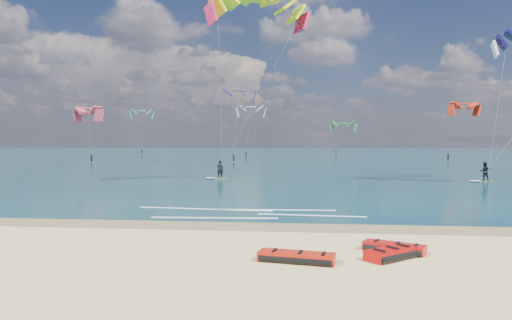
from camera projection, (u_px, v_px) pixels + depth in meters
The scene contains 9 objects.
ground at pixel (280, 172), 59.06m from camera, with size 320.00×320.00×0.00m, color tan.
wet_sand_strip at pixel (246, 226), 22.28m from camera, with size 320.00×2.40×0.01m, color brown.
sea at pixel (291, 155), 122.68m from camera, with size 320.00×200.00×0.04m, color #0B333D.
packed_kite_left at pixel (297, 262), 15.81m from camera, with size 2.85×1.10×0.40m, color red, non-canonical shape.
packed_kite_mid at pixel (394, 252), 17.22m from camera, with size 2.46×1.07×0.39m, color red, non-canonical shape.
packed_kite_right at pixel (391, 259), 16.23m from camera, with size 2.20×1.19×0.43m, color #B20B07, non-canonical shape.
kitesurfer_main at pixel (238, 84), 44.74m from camera, with size 12.95×10.25×19.00m.
shoreline_foam at pixel (247, 212), 26.23m from camera, with size 13.53×3.80×0.01m.
distant_kites at pixel (249, 133), 95.43m from camera, with size 79.14×47.92×12.83m.
Camera 1 is at (2.72, -18.95, 4.26)m, focal length 32.00 mm.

